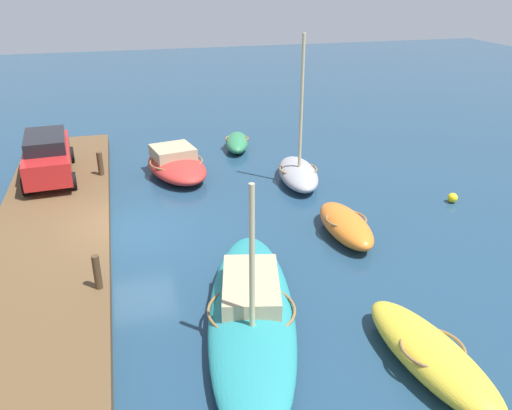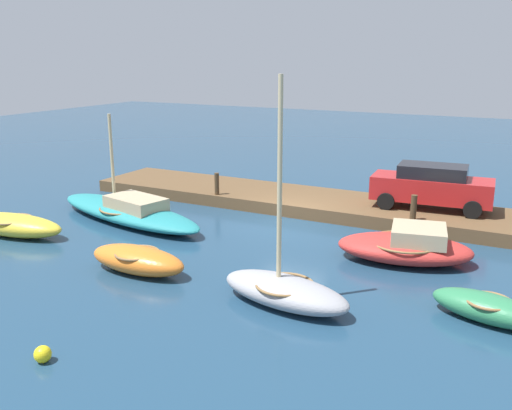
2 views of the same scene
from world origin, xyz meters
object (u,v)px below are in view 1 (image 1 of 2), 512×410
Objects in this scene: parked_car at (47,155)px; dinghy_green at (237,142)px; mooring_post_west at (100,164)px; motorboat_red at (176,164)px; rowboat_orange at (346,225)px; mooring_post_mid_west at (97,272)px; rowboat_yellow at (431,355)px; rowboat_grey at (298,172)px; marker_buoy at (453,198)px; sailboat_teal at (251,312)px.

dinghy_green is at bearing 105.50° from parked_car.
motorboat_red is at bearing 99.00° from mooring_post_west.
mooring_post_mid_west is (1.86, -7.47, 0.55)m from rowboat_orange.
rowboat_yellow is at bearing 57.83° from mooring_post_mid_west.
mooring_post_mid_west is (8.56, -2.93, 0.46)m from motorboat_red.
parked_car is (-12.56, -8.60, 0.97)m from rowboat_yellow.
rowboat_grey reaches higher than mooring_post_west.
marker_buoy is at bearing 64.43° from rowboat_grey.
rowboat_grey is at bearing 180.00° from rowboat_orange.
mooring_post_mid_west reaches higher than rowboat_orange.
motorboat_red is 4.13m from dinghy_green.
sailboat_teal is at bearing -46.95° from rowboat_orange.
sailboat_teal is 13.31m from dinghy_green.
rowboat_yellow is 4.61× the size of mooring_post_west.
rowboat_grey reaches higher than rowboat_yellow.
sailboat_teal reaches higher than dinghy_green.
parked_car is (-10.15, -5.33, 0.96)m from sailboat_teal.
marker_buoy is (-7.53, 5.56, -0.21)m from rowboat_yellow.
mooring_post_west is (-6.24, -7.47, 0.54)m from rowboat_orange.
motorboat_red is 13.35m from rowboat_yellow.
marker_buoy is (4.80, 12.30, -0.76)m from mooring_post_west.
dinghy_green is 0.64× the size of parked_car.
rowboat_yellow is 15.48m from dinghy_green.
sailboat_teal is at bearing -59.91° from marker_buoy.
rowboat_yellow is 0.93× the size of parked_car.
rowboat_grey is at bearing 168.89° from rowboat_yellow.
dinghy_green is (-15.46, -0.66, -0.05)m from rowboat_yellow.
mooring_post_mid_west is at bearing 0.00° from mooring_post_west.
parked_car reaches higher than mooring_post_mid_west.
rowboat_yellow is 7.98m from mooring_post_mid_west.
mooring_post_mid_west is (8.09, 0.00, 0.00)m from mooring_post_west.
parked_car is (-8.32, -1.87, 0.42)m from mooring_post_mid_west.
parked_car reaches higher than rowboat_orange.
sailboat_teal is 1.77× the size of parked_car.
rowboat_grey is 1.99× the size of dinghy_green.
mooring_post_mid_west is (-4.24, -6.74, 0.55)m from rowboat_yellow.
mooring_post_mid_west reaches higher than marker_buoy.
sailboat_teal is 21.94× the size of marker_buoy.
rowboat_orange reaches higher than marker_buoy.
rowboat_orange is 9.47m from dinghy_green.
rowboat_yellow is 11.51× the size of marker_buoy.
parked_car is at bearing -97.06° from mooring_post_west.
rowboat_grey is 9.98m from mooring_post_mid_west.
sailboat_teal is 3.95m from mooring_post_mid_west.
mooring_post_mid_west is at bearing 8.08° from parked_car.
rowboat_orange reaches higher than dinghy_green.
rowboat_yellow is 1.31× the size of rowboat_orange.
rowboat_grey is 9.58m from parked_car.
mooring_post_west is 0.20× the size of parked_car.
rowboat_grey is (-4.71, 0.03, 0.03)m from rowboat_orange.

